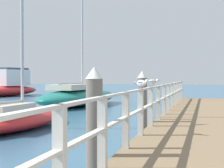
{
  "coord_description": "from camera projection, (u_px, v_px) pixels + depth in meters",
  "views": [
    {
      "loc": [
        0.03,
        -1.12,
        1.68
      ],
      "look_at": [
        -2.87,
        10.48,
        1.44
      ],
      "focal_mm": 60.26,
      "sensor_mm": 36.0,
      "label": 1
    }
  ],
  "objects": [
    {
      "name": "pier_deck",
      "position": [
        205.0,
        123.0,
        12.0
      ],
      "size": [
        2.94,
        22.43,
        0.36
      ],
      "primitive_type": "cube",
      "color": "#846B4C",
      "rests_on": "ground_plane"
    },
    {
      "name": "pier_railing",
      "position": [
        161.0,
        97.0,
        12.32
      ],
      "size": [
        0.12,
        20.95,
        1.04
      ],
      "color": "beige",
      "rests_on": "pier_deck"
    },
    {
      "name": "dock_piling_near",
      "position": [
        94.0,
        121.0,
        6.26
      ],
      "size": [
        0.29,
        0.29,
        1.84
      ],
      "color": "#6B6056",
      "rests_on": "ground_plane"
    },
    {
      "name": "dock_piling_far",
      "position": [
        142.0,
        102.0,
        10.96
      ],
      "size": [
        0.29,
        0.29,
        1.84
      ],
      "color": "#6B6056",
      "rests_on": "ground_plane"
    },
    {
      "name": "seagull_foreground",
      "position": [
        142.0,
        83.0,
        8.53
      ],
      "size": [
        0.4,
        0.33,
        0.21
      ],
      "rotation": [
        0.0,
        0.0,
        4.05
      ],
      "color": "white",
      "rests_on": "pier_railing"
    },
    {
      "name": "seagull_background",
      "position": [
        152.0,
        82.0,
        10.25
      ],
      "size": [
        0.39,
        0.35,
        0.21
      ],
      "rotation": [
        0.0,
        0.0,
        5.43
      ],
      "color": "white",
      "rests_on": "pier_railing"
    },
    {
      "name": "boat_1",
      "position": [
        79.0,
        97.0,
        21.47
      ],
      "size": [
        3.83,
        8.27,
        10.18
      ],
      "rotation": [
        0.0,
        0.0,
        -0.14
      ],
      "color": "#197266",
      "rests_on": "ground_plane"
    },
    {
      "name": "boat_3",
      "position": [
        8.0,
        87.0,
        32.32
      ],
      "size": [
        3.77,
        8.43,
        2.45
      ],
      "rotation": [
        0.0,
        0.0,
        -0.17
      ],
      "color": "red",
      "rests_on": "ground_plane"
    },
    {
      "name": "boat_5",
      "position": [
        17.0,
        118.0,
        11.83
      ],
      "size": [
        2.03,
        5.2,
        6.7
      ],
      "rotation": [
        0.0,
        0.0,
        -0.07
      ],
      "color": "red",
      "rests_on": "ground_plane"
    }
  ]
}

